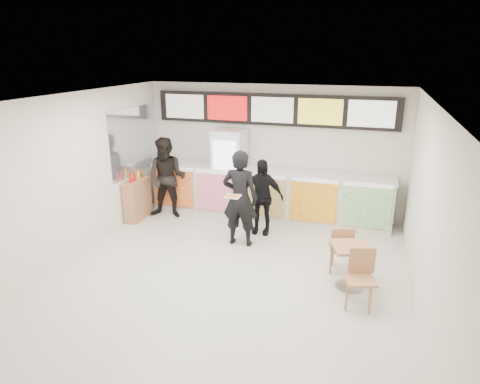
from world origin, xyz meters
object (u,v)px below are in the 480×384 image
at_px(drinks_fridge, 229,172).
at_px(customer_left, 167,178).
at_px(customer_main, 240,198).
at_px(service_counter, 268,194).
at_px(customer_mid, 261,197).
at_px(condiment_ledge, 137,199).
at_px(cafe_table, 351,259).

bearing_deg(drinks_fridge, customer_left, -151.82).
distance_m(customer_main, customer_left, 2.24).
distance_m(service_counter, drinks_fridge, 1.03).
bearing_deg(customer_mid, service_counter, 94.70).
xyz_separation_m(drinks_fridge, condiment_ledge, (-1.89, -1.01, -0.53)).
xyz_separation_m(cafe_table, condiment_ledge, (-4.86, 1.68, -0.05)).
relative_size(customer_main, customer_left, 1.03).
height_order(customer_left, condiment_ledge, customer_left).
relative_size(customer_left, customer_mid, 1.16).
distance_m(drinks_fridge, cafe_table, 4.04).
relative_size(customer_main, condiment_ledge, 1.75).
xyz_separation_m(service_counter, cafe_table, (2.04, -2.67, -0.05)).
bearing_deg(cafe_table, customer_main, 136.00).
distance_m(customer_main, condiment_ledge, 2.76).
bearing_deg(service_counter, condiment_ledge, -160.59).
relative_size(service_counter, drinks_fridge, 2.78).
relative_size(drinks_fridge, customer_mid, 1.24).
relative_size(customer_mid, condiment_ledge, 1.46).
distance_m(customer_mid, cafe_table, 2.64).
bearing_deg(service_counter, cafe_table, -52.62).
relative_size(customer_main, cafe_table, 1.23).
height_order(service_counter, drinks_fridge, drinks_fridge).
distance_m(service_counter, condiment_ledge, 2.99).
xyz_separation_m(customer_main, cafe_table, (2.21, -1.08, -0.45)).
height_order(service_counter, customer_mid, customer_mid).
bearing_deg(cafe_table, customer_left, 136.69).
distance_m(drinks_fridge, customer_main, 1.78).
xyz_separation_m(customer_main, condiment_ledge, (-2.65, 0.60, -0.49)).
bearing_deg(customer_main, customer_left, -25.84).
distance_m(service_counter, cafe_table, 3.36).
bearing_deg(drinks_fridge, customer_mid, -42.51).
distance_m(drinks_fridge, condiment_ledge, 2.20).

